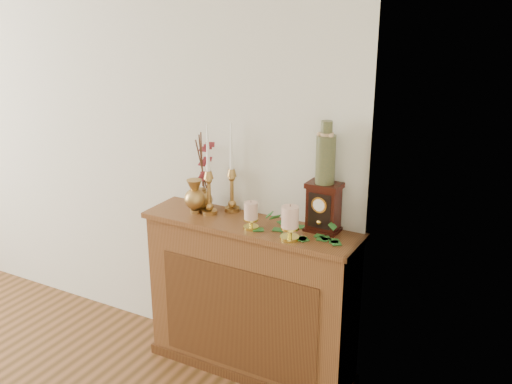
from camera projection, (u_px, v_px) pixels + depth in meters
The scene contains 10 objects.
console_shelf at pixel (251, 303), 3.42m from camera, with size 1.24×0.34×0.93m.
candlestick_left at pixel (209, 185), 3.33m from camera, with size 0.09×0.09×0.52m.
candlestick_center at pixel (232, 183), 3.37m from camera, with size 0.09×0.09×0.51m.
bud_vase at pixel (195, 197), 3.37m from camera, with size 0.12×0.12×0.20m.
ginger_jar at pixel (205, 173), 3.40m from camera, with size 0.19×0.20×0.47m.
pillar_candle_left at pixel (251, 214), 3.15m from camera, with size 0.08×0.08×0.16m.
pillar_candle_right at pixel (290, 221), 3.01m from camera, with size 0.10×0.10×0.19m.
ivy_garland at pixel (303, 231), 3.11m from camera, with size 0.51×0.23×0.09m.
mantel_clock at pixel (323, 208), 3.11m from camera, with size 0.18×0.13×0.27m.
ceramic_vase at pixel (326, 156), 3.02m from camera, with size 0.10×0.10×0.32m.
Camera 1 is at (2.88, -0.53, 2.16)m, focal length 42.00 mm.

